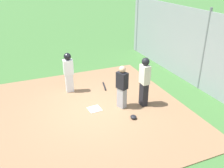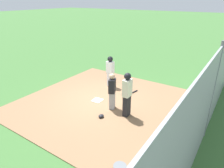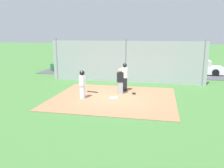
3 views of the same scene
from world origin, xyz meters
TOP-DOWN VIEW (x-y plane):
  - ground_plane at (0.00, 0.00)m, footprint 140.00×140.00m
  - dirt_infield at (0.00, 0.00)m, footprint 7.20×6.40m
  - home_plate at (0.00, 0.00)m, footprint 0.47×0.47m
  - catcher at (-0.22, -0.98)m, footprint 0.45×0.38m
  - umpire at (-0.37, -1.79)m, footprint 0.38×0.27m
  - runner at (1.77, 0.47)m, footprint 0.29×0.40m
  - baseball_bat at (1.60, -1.00)m, footprint 0.77×0.23m
  - catcher_mask at (-1.08, -1.03)m, footprint 0.24×0.20m
  - backstop_fence at (0.00, -4.70)m, footprint 12.00×0.10m

SIDE VIEW (x-z plane):
  - ground_plane at x=0.00m, z-range 0.00..0.00m
  - dirt_infield at x=0.00m, z-range 0.00..0.03m
  - home_plate at x=0.00m, z-range 0.03..0.05m
  - baseball_bat at x=1.60m, z-range 0.03..0.09m
  - catcher_mask at x=-1.08m, z-range 0.03..0.15m
  - catcher at x=-0.22m, z-range 0.06..1.67m
  - runner at x=1.77m, z-range 0.15..1.81m
  - umpire at x=-0.37m, z-range 0.09..1.94m
  - backstop_fence at x=0.00m, z-range -0.07..3.28m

